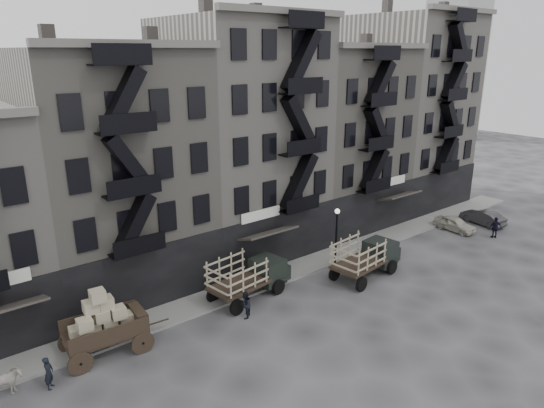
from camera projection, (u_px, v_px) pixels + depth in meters
ground at (331, 290)px, 31.46m from camera, size 140.00×140.00×0.00m
sidewalk at (293, 269)px, 34.24m from camera, size 55.00×2.50×0.15m
building_midwest at (112, 172)px, 30.58m from camera, size 10.00×11.35×16.20m
building_center at (242, 139)px, 36.21m from camera, size 10.00×11.35×18.20m
building_mideast at (335, 138)px, 42.44m from camera, size 10.00×11.35×16.20m
building_east at (407, 112)px, 47.92m from camera, size 10.00×11.35×19.20m
lamp_post at (337, 229)px, 34.34m from camera, size 0.36×0.36×4.28m
horse at (2, 384)px, 21.55m from camera, size 1.75×0.93×1.42m
wagon at (101, 318)px, 24.27m from camera, size 4.43×2.62×3.61m
stake_truck_west at (249, 273)px, 30.13m from camera, size 5.90×2.96×2.85m
stake_truck_east at (366, 254)px, 32.94m from camera, size 6.00×2.93×2.91m
car_east at (455, 224)px, 41.66m from camera, size 1.48×3.60×1.22m
car_far at (483, 217)px, 43.18m from camera, size 1.74×4.08×1.31m
pedestrian_west at (49, 373)px, 22.13m from camera, size 0.65×0.71×1.62m
pedestrian_mid at (245, 305)px, 27.97m from camera, size 1.02×1.00×1.65m
policeman at (495, 228)px, 39.97m from camera, size 1.11×0.95×1.78m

